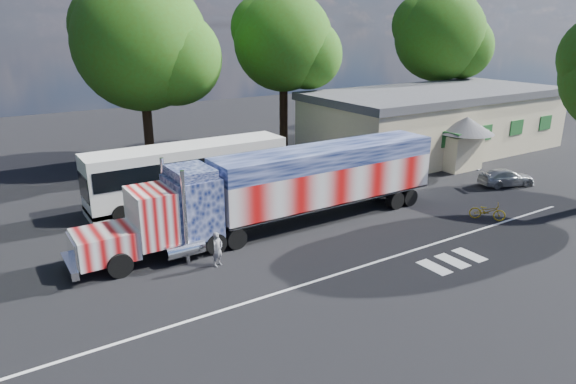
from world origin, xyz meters
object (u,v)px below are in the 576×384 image
bicycle (487,211)px  semi_truck (288,186)px  tree_ne_a (285,42)px  tree_n_mid (143,44)px  tree_far_ne (441,36)px  parked_car (506,177)px  woman (218,249)px  coach_bus (189,173)px

bicycle → semi_truck: bearing=114.2°
tree_ne_a → semi_truck: bearing=-121.8°
tree_n_mid → tree_far_ne: size_ratio=1.01×
semi_truck → tree_ne_a: tree_ne_a is taller
bicycle → parked_car: bearing=-10.2°
woman → bicycle: size_ratio=0.84×
semi_truck → tree_n_mid: 17.38m
semi_truck → parked_car: 16.55m
tree_n_mid → tree_far_ne: tree_n_mid is taller
bicycle → tree_n_mid: (-11.95, 21.03, 8.55)m
parked_car → woman: woman is taller
tree_far_ne → tree_ne_a: (-17.96, 0.48, -0.26)m
parked_car → tree_n_mid: size_ratio=0.28×
bicycle → tree_far_ne: size_ratio=0.14×
parked_car → tree_n_mid: tree_n_mid is taller
coach_bus → parked_car: (19.26, -8.32, -1.28)m
bicycle → tree_ne_a: (-0.44, 20.33, 8.51)m
coach_bus → bicycle: (12.71, -11.78, -1.34)m
tree_far_ne → woman: bearing=-152.4°
tree_n_mid → tree_ne_a: size_ratio=1.06×
tree_ne_a → woman: bearing=-129.9°
semi_truck → woman: (-5.27, -2.36, -1.44)m
woman → tree_n_mid: tree_n_mid is taller
bicycle → tree_n_mid: tree_n_mid is taller
tree_n_mid → tree_ne_a: tree_n_mid is taller
coach_bus → tree_far_ne: 32.16m
woman → tree_n_mid: 20.23m
tree_far_ne → tree_ne_a: bearing=178.5°
bicycle → tree_n_mid: size_ratio=0.14×
bicycle → woman: bearing=131.4°
bicycle → tree_n_mid: 25.66m
parked_car → bicycle: bearing=137.6°
coach_bus → tree_ne_a: (12.27, 8.56, 7.17)m
parked_car → woman: bearing=111.5°
parked_car → coach_bus: bearing=86.5°
coach_bus → woman: coach_bus is taller
coach_bus → tree_n_mid: (0.76, 9.25, 7.22)m
parked_car → bicycle: (-6.55, -3.46, -0.05)m
woman → tree_far_ne: size_ratio=0.12×
coach_bus → semi_truck: bearing=-66.3°
woman → tree_far_ne: tree_far_ne is taller
parked_car → tree_ne_a: bearing=42.3°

